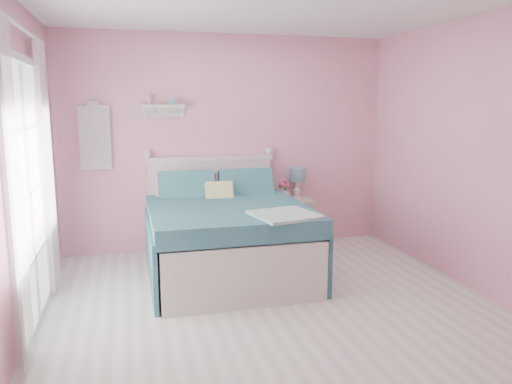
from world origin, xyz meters
name	(u,v)px	position (x,y,z in m)	size (l,w,h in m)	color
floor	(281,318)	(0.00, 0.00, 0.00)	(4.50, 4.50, 0.00)	beige
room_shell	(283,129)	(0.00, 0.00, 1.58)	(4.50, 4.50, 4.50)	pink
bed	(226,236)	(-0.23, 1.25, 0.40)	(1.58, 2.00, 1.15)	silver
nightstand	(295,223)	(0.81, 2.03, 0.30)	(0.41, 0.41, 0.59)	beige
table_lamp	(297,177)	(0.87, 2.14, 0.87)	(0.19, 0.19, 0.39)	white
vase	(284,193)	(0.68, 2.09, 0.67)	(0.15, 0.15, 0.16)	silver
teacup	(293,199)	(0.74, 1.92, 0.63)	(0.09, 0.09, 0.07)	pink
roses	(284,184)	(0.68, 2.08, 0.79)	(0.14, 0.11, 0.12)	#D6497C
wall_shelf	(162,108)	(-0.78, 2.19, 1.73)	(0.50, 0.15, 0.25)	silver
hanging_dress	(95,138)	(-1.55, 2.18, 1.40)	(0.34, 0.03, 0.72)	white
french_door	(28,195)	(-1.97, 0.40, 1.07)	(0.04, 1.32, 2.16)	silver
curtain_near	(13,199)	(-1.92, -0.34, 1.18)	(0.04, 0.40, 2.32)	white
curtain_far	(48,170)	(-1.92, 1.14, 1.18)	(0.04, 0.40, 2.32)	white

